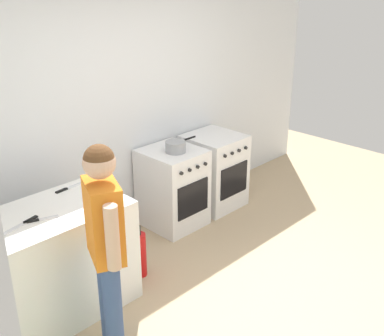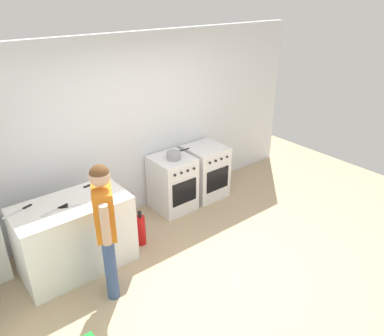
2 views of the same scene
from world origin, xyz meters
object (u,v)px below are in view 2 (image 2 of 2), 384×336
at_px(oven_left, 172,183).
at_px(knife_carving, 56,210).
at_px(knife_chef, 94,184).
at_px(pot, 174,155).
at_px(knife_bread, 19,211).
at_px(fire_extinguisher, 141,230).
at_px(knife_utility, 68,207).
at_px(person, 105,222).
at_px(oven_right, 205,171).

distance_m(oven_left, knife_carving, 1.99).
bearing_deg(oven_left, knife_chef, -174.13).
relative_size(pot, knife_bread, 1.13).
relative_size(knife_bread, fire_extinguisher, 0.69).
bearing_deg(knife_carving, knife_chef, 26.58).
bearing_deg(fire_extinguisher, pot, 25.81).
distance_m(pot, fire_extinguisher, 1.19).
bearing_deg(fire_extinguisher, knife_bread, 168.23).
height_order(knife_utility, person, person).
height_order(knife_utility, fire_extinguisher, knife_utility).
bearing_deg(pot, fire_extinguisher, -154.19).
xyz_separation_m(knife_bread, fire_extinguisher, (1.34, -0.28, -0.69)).
distance_m(oven_right, knife_carving, 2.61).
bearing_deg(knife_chef, oven_left, 5.87).
bearing_deg(person, oven_right, 24.81).
xyz_separation_m(oven_left, person, (-1.59, -1.04, 0.52)).
bearing_deg(pot, knife_bread, -176.36).
bearing_deg(person, knife_utility, 105.46).
bearing_deg(knife_bread, oven_right, 3.98).
distance_m(knife_chef, fire_extinguisher, 0.88).
xyz_separation_m(knife_carving, person, (0.29, -0.61, 0.04)).
relative_size(oven_left, pot, 2.18).
xyz_separation_m(oven_right, person, (-2.24, -1.04, 0.52)).
xyz_separation_m(pot, fire_extinguisher, (-0.87, -0.42, -0.69)).
bearing_deg(knife_bread, knife_chef, 4.15).
xyz_separation_m(knife_chef, knife_utility, (-0.46, -0.32, 0.00)).
distance_m(knife_utility, fire_extinguisher, 1.11).
relative_size(oven_right, knife_utility, 3.45).
distance_m(knife_bread, fire_extinguisher, 1.53).
height_order(oven_left, pot, pot).
bearing_deg(fire_extinguisher, oven_left, 28.78).
xyz_separation_m(knife_utility, knife_carving, (-0.13, 0.02, -0.00)).
distance_m(oven_left, oven_right, 0.65).
distance_m(oven_left, person, 1.96).
distance_m(oven_left, knife_bread, 2.27).
bearing_deg(knife_carving, knife_bread, 144.91).
relative_size(oven_right, knife_chef, 2.73).
relative_size(knife_carving, fire_extinguisher, 0.66).
height_order(pot, knife_utility, pot).
xyz_separation_m(knife_bread, person, (0.62, -0.84, 0.04)).
height_order(oven_right, knife_carving, knife_carving).
height_order(knife_chef, knife_utility, same).
height_order(oven_left, knife_chef, knife_chef).
relative_size(knife_chef, knife_utility, 1.26).
height_order(knife_bread, knife_chef, same).
relative_size(oven_right, person, 0.54).
relative_size(oven_left, fire_extinguisher, 1.70).
height_order(oven_right, fire_extinguisher, oven_right).
bearing_deg(knife_bread, knife_carving, -35.09).
bearing_deg(knife_chef, pot, 3.27).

